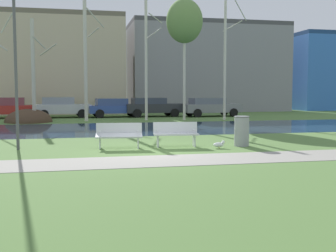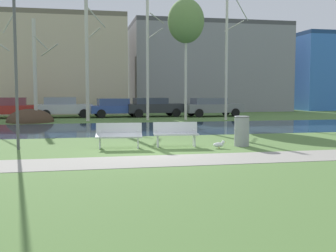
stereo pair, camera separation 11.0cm
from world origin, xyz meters
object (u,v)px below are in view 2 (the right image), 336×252
parked_van_nearest_red (13,107)px  parked_suv_fifth_grey (212,107)px  streetlamp (15,33)px  parked_hatch_third_blue (116,107)px  seagull (219,145)px  parked_wagon_fourth_dark (154,107)px  parked_sedan_second_silver (63,107)px  bench_right (176,133)px  bench_left (119,135)px  trash_bin (242,131)px

parked_van_nearest_red → parked_suv_fifth_grey: (14.87, -1.00, -0.02)m
streetlamp → parked_hatch_third_blue: streetlamp is taller
streetlamp → seagull: bearing=-8.9°
parked_wagon_fourth_dark → parked_sedan_second_silver: bearing=178.0°
parked_hatch_third_blue → streetlamp: bearing=-105.3°
seagull → parked_van_nearest_red: bearing=117.8°
seagull → parked_suv_fifth_grey: parked_suv_fifth_grey is taller
seagull → parked_suv_fifth_grey: bearing=73.2°
parked_sedan_second_silver → parked_hatch_third_blue: parked_sedan_second_silver is taller
parked_suv_fifth_grey → bench_right: bearing=-111.7°
bench_left → trash_bin: size_ratio=1.52×
bench_right → parked_sedan_second_silver: bearing=105.1°
bench_right → parked_sedan_second_silver: (-4.71, 17.44, 0.33)m
seagull → streetlamp: size_ratio=0.08×
bench_right → parked_sedan_second_silver: size_ratio=0.39×
seagull → parked_sedan_second_silver: (-6.08, 18.20, 0.66)m
parked_hatch_third_blue → bench_left: bearing=-94.1°
bench_left → streetlamp: size_ratio=0.28×
bench_left → parked_suv_fifth_grey: 18.66m
seagull → parked_van_nearest_red: size_ratio=0.10×
parked_hatch_third_blue → parked_suv_fifth_grey: bearing=-4.9°
trash_bin → parked_hatch_third_blue: bearing=100.2°
seagull → parked_hatch_third_blue: (-2.17, 17.94, 0.62)m
bench_left → parked_van_nearest_red: 18.64m
parked_van_nearest_red → parked_hatch_third_blue: size_ratio=1.06×
streetlamp → trash_bin: bearing=-4.7°
bench_left → parked_sedan_second_silver: size_ratio=0.39×
trash_bin → streetlamp: size_ratio=0.18×
parked_van_nearest_red → parked_sedan_second_silver: size_ratio=1.06×
bench_right → parked_van_nearest_red: (-8.29, 17.55, 0.32)m
bench_left → streetlamp: streetlamp is taller
parked_hatch_third_blue → parked_wagon_fourth_dark: (2.90, 0.01, 0.03)m
streetlamp → parked_wagon_fourth_dark: size_ratio=1.31×
seagull → parked_sedan_second_silver: 19.20m
trash_bin → parked_wagon_fourth_dark: 17.54m
parked_hatch_third_blue → parked_sedan_second_silver: bearing=176.3°
parked_sedan_second_silver → streetlamp: bearing=-92.4°
streetlamp → parked_hatch_third_blue: size_ratio=1.42×
parked_sedan_second_silver → parked_hatch_third_blue: size_ratio=1.00×
parked_wagon_fourth_dark → streetlamp: bearing=-114.0°
bench_left → parked_suv_fifth_grey: (8.61, 16.55, 0.29)m
bench_right → parked_van_nearest_red: 19.42m
bench_left → parked_suv_fifth_grey: bearing=62.5°
parked_wagon_fourth_dark → bench_left: bearing=-103.5°
parked_wagon_fourth_dark → parked_suv_fifth_grey: 4.53m
bench_right → parked_suv_fifth_grey: size_ratio=0.35×
parked_sedan_second_silver → parked_suv_fifth_grey: size_ratio=0.90×
streetlamp → parked_sedan_second_silver: bearing=87.6°
seagull → parked_suv_fifth_grey: size_ratio=0.10×
parked_van_nearest_red → seagull: bearing=-62.2°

